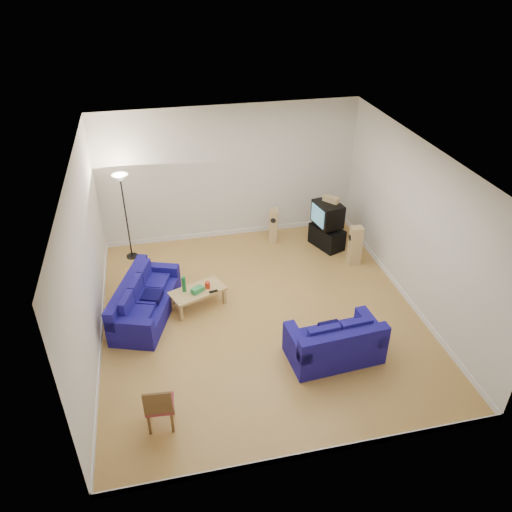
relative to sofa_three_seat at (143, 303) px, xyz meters
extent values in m
cube|color=olive|center=(2.19, -0.47, -0.28)|extent=(6.00, 6.50, 0.01)
cube|color=white|center=(2.19, -0.47, 2.92)|extent=(6.00, 6.50, 0.01)
cube|color=silver|center=(2.19, 2.78, 1.32)|extent=(6.00, 0.01, 3.20)
cube|color=silver|center=(2.19, -3.72, 1.32)|extent=(6.00, 0.01, 3.20)
cube|color=silver|center=(-0.81, -0.47, 1.32)|extent=(0.01, 6.50, 3.20)
cube|color=silver|center=(5.19, -0.47, 1.32)|extent=(0.01, 6.50, 3.20)
cube|color=white|center=(2.19, 2.77, -0.22)|extent=(6.00, 0.02, 0.12)
cube|color=white|center=(2.19, -3.71, -0.22)|extent=(6.00, 0.02, 0.12)
cube|color=white|center=(-0.80, -0.47, -0.22)|extent=(0.02, 6.50, 0.12)
cube|color=white|center=(5.18, -0.47, -0.22)|extent=(0.02, 6.50, 0.12)
cube|color=#0D0853|center=(0.05, -0.02, -0.09)|extent=(1.45, 2.14, 0.38)
cube|color=#0D0853|center=(-0.26, 0.09, 0.29)|extent=(0.84, 1.92, 0.38)
cube|color=#0D0853|center=(0.34, 0.82, 0.20)|extent=(0.87, 0.47, 0.21)
cube|color=#0D0853|center=(-0.24, -0.85, 0.20)|extent=(0.87, 0.47, 0.21)
cube|color=#080533|center=(0.18, -0.06, 0.18)|extent=(0.46, 0.46, 0.11)
cube|color=#0D0853|center=(3.17, -1.86, -0.09)|extent=(1.64, 1.00, 0.39)
cube|color=#0D0853|center=(3.20, -2.20, 0.31)|extent=(1.58, 0.33, 0.40)
cube|color=#0D0853|center=(2.49, -1.92, 0.22)|extent=(0.27, 0.89, 0.22)
cube|color=#0D0853|center=(3.86, -1.81, 0.22)|extent=(0.27, 0.89, 0.22)
cube|color=#080533|center=(3.16, -1.72, 0.20)|extent=(0.40, 0.40, 0.11)
cube|color=tan|center=(1.05, 0.07, 0.08)|extent=(1.17, 0.88, 0.05)
cube|color=tan|center=(0.68, -0.31, -0.12)|extent=(0.08, 0.08, 0.33)
cube|color=tan|center=(0.53, 0.09, -0.12)|extent=(0.08, 0.08, 0.33)
cube|color=tan|center=(1.57, 0.04, -0.12)|extent=(0.08, 0.08, 0.33)
cube|color=tan|center=(1.42, 0.44, -0.12)|extent=(0.08, 0.08, 0.33)
cylinder|color=#197233|center=(0.80, 0.09, 0.27)|extent=(0.10, 0.10, 0.33)
cube|color=green|center=(1.05, 0.00, 0.15)|extent=(0.28, 0.24, 0.10)
cylinder|color=red|center=(1.26, 0.09, 0.17)|extent=(0.14, 0.14, 0.14)
cube|color=black|center=(1.35, -0.06, 0.11)|extent=(0.18, 0.09, 0.02)
cube|color=black|center=(4.30, 1.72, -0.03)|extent=(0.73, 0.94, 0.51)
cube|color=black|center=(4.31, 1.70, 0.28)|extent=(0.49, 0.54, 0.10)
cube|color=black|center=(4.27, 1.70, 0.59)|extent=(0.62, 0.77, 0.53)
cube|color=#3A6E80|center=(4.01, 1.65, 0.59)|extent=(0.12, 0.55, 0.43)
cube|color=tan|center=(4.34, 1.76, 0.93)|extent=(0.34, 0.38, 0.13)
cube|color=tan|center=(3.13, 2.23, 0.14)|extent=(0.26, 0.30, 0.85)
cylinder|color=black|center=(3.09, 2.10, 0.34)|extent=(0.12, 0.06, 0.12)
cube|color=tan|center=(4.64, 0.86, 0.18)|extent=(0.29, 0.23, 0.92)
cylinder|color=black|center=(4.50, 0.87, 0.39)|extent=(0.03, 0.14, 0.14)
cylinder|color=black|center=(-0.22, 2.23, -0.27)|extent=(0.26, 0.26, 0.03)
cylinder|color=black|center=(-0.22, 2.23, 0.69)|extent=(0.03, 0.03, 1.90)
cone|color=white|center=(-0.22, 2.23, 1.67)|extent=(0.35, 0.35, 0.15)
cube|color=brown|center=(-0.01, -2.84, -0.08)|extent=(0.04, 0.04, 0.40)
cube|color=brown|center=(0.02, -2.51, -0.08)|extent=(0.04, 0.04, 0.40)
cube|color=brown|center=(0.32, -2.87, -0.08)|extent=(0.04, 0.04, 0.40)
cube|color=brown|center=(0.35, -2.54, -0.08)|extent=(0.04, 0.04, 0.40)
cube|color=maroon|center=(0.17, -2.69, 0.14)|extent=(0.44, 0.44, 0.05)
cube|color=brown|center=(0.16, -2.87, 0.36)|extent=(0.40, 0.07, 0.40)
camera|label=1|loc=(0.47, -7.88, 5.84)|focal=35.00mm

